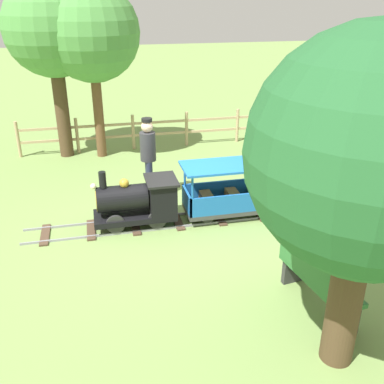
{
  "coord_description": "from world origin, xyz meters",
  "views": [
    {
      "loc": [
        -6.81,
        1.57,
        3.71
      ],
      "look_at": [
        0.0,
        0.01,
        0.55
      ],
      "focal_mm": 41.12,
      "sensor_mm": 36.0,
      "label": 1
    }
  ],
  "objects_px": {
    "oak_tree_far": "(52,30)",
    "locomotive": "(139,200)",
    "oak_tree_distant": "(91,34)",
    "park_bench": "(316,280)",
    "oak_tree_near": "(371,156)",
    "conductor_person": "(148,152)",
    "passenger_car": "(247,193)"
  },
  "relations": [
    {
      "from": "passenger_car",
      "to": "park_bench",
      "type": "height_order",
      "value": "passenger_car"
    },
    {
      "from": "conductor_person",
      "to": "park_bench",
      "type": "distance_m",
      "value": 4.15
    },
    {
      "from": "oak_tree_near",
      "to": "oak_tree_far",
      "type": "relative_size",
      "value": 0.87
    },
    {
      "from": "conductor_person",
      "to": "park_bench",
      "type": "bearing_deg",
      "value": -157.04
    },
    {
      "from": "locomotive",
      "to": "oak_tree_near",
      "type": "distance_m",
      "value": 4.39
    },
    {
      "from": "passenger_car",
      "to": "oak_tree_near",
      "type": "distance_m",
      "value": 4.05
    },
    {
      "from": "oak_tree_near",
      "to": "oak_tree_distant",
      "type": "relative_size",
      "value": 0.89
    },
    {
      "from": "locomotive",
      "to": "park_bench",
      "type": "relative_size",
      "value": 1.08
    },
    {
      "from": "park_bench",
      "to": "oak_tree_near",
      "type": "xyz_separation_m",
      "value": [
        -0.85,
        0.16,
        1.97
      ]
    },
    {
      "from": "conductor_person",
      "to": "oak_tree_far",
      "type": "xyz_separation_m",
      "value": [
        3.0,
        1.68,
        2.01
      ]
    },
    {
      "from": "locomotive",
      "to": "passenger_car",
      "type": "relative_size",
      "value": 0.61
    },
    {
      "from": "conductor_person",
      "to": "oak_tree_far",
      "type": "relative_size",
      "value": 0.4
    },
    {
      "from": "locomotive",
      "to": "oak_tree_far",
      "type": "relative_size",
      "value": 0.35
    },
    {
      "from": "conductor_person",
      "to": "oak_tree_far",
      "type": "distance_m",
      "value": 3.98
    },
    {
      "from": "passenger_car",
      "to": "conductor_person",
      "type": "relative_size",
      "value": 1.45
    },
    {
      "from": "oak_tree_near",
      "to": "park_bench",
      "type": "bearing_deg",
      "value": -10.8
    },
    {
      "from": "oak_tree_far",
      "to": "locomotive",
      "type": "bearing_deg",
      "value": -161.63
    },
    {
      "from": "locomotive",
      "to": "passenger_car",
      "type": "height_order",
      "value": "locomotive"
    },
    {
      "from": "park_bench",
      "to": "oak_tree_far",
      "type": "xyz_separation_m",
      "value": [
        6.78,
        3.28,
        2.55
      ]
    },
    {
      "from": "oak_tree_near",
      "to": "oak_tree_far",
      "type": "height_order",
      "value": "oak_tree_far"
    },
    {
      "from": "oak_tree_distant",
      "to": "locomotive",
      "type": "bearing_deg",
      "value": -172.55
    },
    {
      "from": "oak_tree_far",
      "to": "oak_tree_distant",
      "type": "relative_size",
      "value": 1.02
    },
    {
      "from": "passenger_car",
      "to": "oak_tree_near",
      "type": "relative_size",
      "value": 0.66
    },
    {
      "from": "passenger_car",
      "to": "conductor_person",
      "type": "xyz_separation_m",
      "value": [
        1.1,
        1.62,
        0.53
      ]
    },
    {
      "from": "conductor_person",
      "to": "oak_tree_distant",
      "type": "relative_size",
      "value": 0.4
    },
    {
      "from": "locomotive",
      "to": "passenger_car",
      "type": "xyz_separation_m",
      "value": [
        0.0,
        -1.94,
        -0.06
      ]
    },
    {
      "from": "oak_tree_far",
      "to": "oak_tree_distant",
      "type": "bearing_deg",
      "value": -104.94
    },
    {
      "from": "locomotive",
      "to": "oak_tree_far",
      "type": "height_order",
      "value": "oak_tree_far"
    },
    {
      "from": "park_bench",
      "to": "oak_tree_distant",
      "type": "relative_size",
      "value": 0.33
    },
    {
      "from": "locomotive",
      "to": "oak_tree_far",
      "type": "bearing_deg",
      "value": 18.37
    },
    {
      "from": "locomotive",
      "to": "oak_tree_near",
      "type": "bearing_deg",
      "value": -153.57
    },
    {
      "from": "passenger_car",
      "to": "conductor_person",
      "type": "distance_m",
      "value": 2.03
    }
  ]
}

